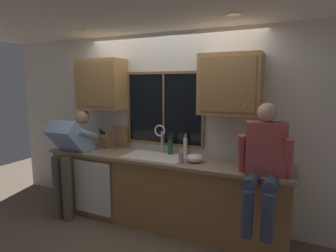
{
  "coord_description": "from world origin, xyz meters",
  "views": [
    {
      "loc": [
        1.6,
        -3.47,
        1.87
      ],
      "look_at": [
        0.12,
        -0.3,
        1.34
      ],
      "focal_mm": 29.82,
      "sensor_mm": 36.0,
      "label": 1
    }
  ],
  "objects_px": {
    "bottle_green_glass": "(185,146)",
    "knife_block": "(105,141)",
    "person_standing": "(70,151)",
    "mixing_bowl": "(195,158)",
    "soap_dispenser": "(181,157)",
    "bottle_tall_clear": "(170,147)",
    "person_sitting_on_counter": "(264,160)",
    "cutting_board": "(121,137)"
  },
  "relations": [
    {
      "from": "bottle_green_glass",
      "to": "person_sitting_on_counter",
      "type": "bearing_deg",
      "value": -25.38
    },
    {
      "from": "knife_block",
      "to": "cutting_board",
      "type": "height_order",
      "value": "cutting_board"
    },
    {
      "from": "soap_dispenser",
      "to": "person_standing",
      "type": "bearing_deg",
      "value": -175.52
    },
    {
      "from": "person_sitting_on_counter",
      "to": "mixing_bowl",
      "type": "height_order",
      "value": "person_sitting_on_counter"
    },
    {
      "from": "cutting_board",
      "to": "person_standing",
      "type": "bearing_deg",
      "value": -136.79
    },
    {
      "from": "person_standing",
      "to": "bottle_green_glass",
      "type": "relative_size",
      "value": 4.9
    },
    {
      "from": "knife_block",
      "to": "bottle_green_glass",
      "type": "xyz_separation_m",
      "value": [
        1.24,
        0.12,
        0.02
      ]
    },
    {
      "from": "bottle_green_glass",
      "to": "knife_block",
      "type": "bearing_deg",
      "value": -174.36
    },
    {
      "from": "person_sitting_on_counter",
      "to": "cutting_board",
      "type": "relative_size",
      "value": 3.59
    },
    {
      "from": "soap_dispenser",
      "to": "cutting_board",
      "type": "bearing_deg",
      "value": 161.9
    },
    {
      "from": "knife_block",
      "to": "soap_dispenser",
      "type": "bearing_deg",
      "value": -10.99
    },
    {
      "from": "person_standing",
      "to": "bottle_green_glass",
      "type": "distance_m",
      "value": 1.64
    },
    {
      "from": "mixing_bowl",
      "to": "person_sitting_on_counter",
      "type": "bearing_deg",
      "value": -15.84
    },
    {
      "from": "knife_block",
      "to": "soap_dispenser",
      "type": "height_order",
      "value": "knife_block"
    },
    {
      "from": "person_sitting_on_counter",
      "to": "mixing_bowl",
      "type": "bearing_deg",
      "value": 164.16
    },
    {
      "from": "cutting_board",
      "to": "mixing_bowl",
      "type": "bearing_deg",
      "value": -11.3
    },
    {
      "from": "person_sitting_on_counter",
      "to": "bottle_tall_clear",
      "type": "relative_size",
      "value": 4.86
    },
    {
      "from": "soap_dispenser",
      "to": "knife_block",
      "type": "bearing_deg",
      "value": 169.01
    },
    {
      "from": "knife_block",
      "to": "bottle_tall_clear",
      "type": "bearing_deg",
      "value": 4.43
    },
    {
      "from": "person_standing",
      "to": "cutting_board",
      "type": "relative_size",
      "value": 4.23
    },
    {
      "from": "person_sitting_on_counter",
      "to": "soap_dispenser",
      "type": "xyz_separation_m",
      "value": [
        -0.96,
        0.12,
        -0.11
      ]
    },
    {
      "from": "bottle_green_glass",
      "to": "bottle_tall_clear",
      "type": "distance_m",
      "value": 0.21
    },
    {
      "from": "mixing_bowl",
      "to": "soap_dispenser",
      "type": "height_order",
      "value": "soap_dispenser"
    },
    {
      "from": "person_standing",
      "to": "bottle_tall_clear",
      "type": "distance_m",
      "value": 1.43
    },
    {
      "from": "cutting_board",
      "to": "bottle_tall_clear",
      "type": "xyz_separation_m",
      "value": [
        0.82,
        -0.03,
        -0.06
      ]
    },
    {
      "from": "person_standing",
      "to": "knife_block",
      "type": "relative_size",
      "value": 4.62
    },
    {
      "from": "person_standing",
      "to": "person_sitting_on_counter",
      "type": "xyz_separation_m",
      "value": [
        2.6,
        0.01,
        0.17
      ]
    },
    {
      "from": "person_sitting_on_counter",
      "to": "knife_block",
      "type": "bearing_deg",
      "value": 170.65
    },
    {
      "from": "cutting_board",
      "to": "bottle_green_glass",
      "type": "height_order",
      "value": "cutting_board"
    },
    {
      "from": "mixing_bowl",
      "to": "knife_block",
      "type": "bearing_deg",
      "value": 174.43
    },
    {
      "from": "person_standing",
      "to": "mixing_bowl",
      "type": "bearing_deg",
      "value": 7.83
    },
    {
      "from": "mixing_bowl",
      "to": "bottle_tall_clear",
      "type": "relative_size",
      "value": 0.83
    },
    {
      "from": "bottle_tall_clear",
      "to": "mixing_bowl",
      "type": "bearing_deg",
      "value": -27.39
    },
    {
      "from": "mixing_bowl",
      "to": "soap_dispenser",
      "type": "xyz_separation_m",
      "value": [
        -0.13,
        -0.12,
        0.02
      ]
    },
    {
      "from": "person_sitting_on_counter",
      "to": "knife_block",
      "type": "distance_m",
      "value": 2.32
    },
    {
      "from": "person_sitting_on_counter",
      "to": "mixing_bowl",
      "type": "xyz_separation_m",
      "value": [
        -0.83,
        0.23,
        -0.14
      ]
    },
    {
      "from": "soap_dispenser",
      "to": "bottle_tall_clear",
      "type": "relative_size",
      "value": 0.71
    },
    {
      "from": "cutting_board",
      "to": "bottle_green_glass",
      "type": "xyz_separation_m",
      "value": [
        1.02,
        0.01,
        -0.05
      ]
    },
    {
      "from": "person_sitting_on_counter",
      "to": "bottle_green_glass",
      "type": "relative_size",
      "value": 4.16
    },
    {
      "from": "mixing_bowl",
      "to": "bottle_green_glass",
      "type": "xyz_separation_m",
      "value": [
        -0.23,
        0.26,
        0.08
      ]
    },
    {
      "from": "soap_dispenser",
      "to": "bottle_green_glass",
      "type": "xyz_separation_m",
      "value": [
        -0.09,
        0.38,
        0.06
      ]
    },
    {
      "from": "soap_dispenser",
      "to": "bottle_green_glass",
      "type": "distance_m",
      "value": 0.4
    }
  ]
}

